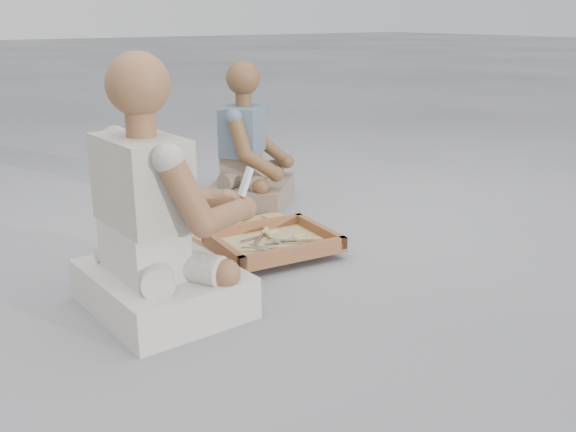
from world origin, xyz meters
TOP-DOWN VIEW (x-y plane):
  - ground at (0.00, 0.00)m, footprint 60.00×60.00m
  - carved_panel at (0.09, 0.66)m, footprint 0.59×0.40m
  - tool_tray at (0.03, 0.39)m, footprint 0.59×0.49m
  - chisel_0 at (0.05, 0.51)m, footprint 0.18×0.16m
  - chisel_1 at (-0.02, 0.25)m, footprint 0.11×0.20m
  - chisel_2 at (0.17, 0.31)m, footprint 0.19×0.14m
  - chisel_3 at (0.07, 0.49)m, footprint 0.22×0.04m
  - chisel_4 at (0.05, 0.43)m, footprint 0.07×0.22m
  - chisel_5 at (0.12, 0.30)m, footprint 0.20×0.13m
  - chisel_6 at (0.14, 0.36)m, footprint 0.22×0.04m
  - chisel_7 at (-0.02, 0.28)m, footprint 0.19×0.14m
  - wood_chip_0 at (-0.02, 0.65)m, footprint 0.02×0.02m
  - wood_chip_1 at (-0.23, 0.14)m, footprint 0.02×0.02m
  - wood_chip_2 at (-0.07, 0.71)m, footprint 0.02×0.02m
  - wood_chip_3 at (0.09, 0.61)m, footprint 0.02×0.02m
  - wood_chip_4 at (0.01, 0.79)m, footprint 0.02×0.02m
  - wood_chip_5 at (-0.12, 0.40)m, footprint 0.02×0.02m
  - wood_chip_6 at (-0.19, 0.20)m, footprint 0.02×0.02m
  - wood_chip_7 at (-0.04, 0.47)m, footprint 0.02×0.02m
  - craftsman at (-0.64, 0.17)m, footprint 0.65×0.63m
  - companion at (0.40, 1.18)m, footprint 0.68×0.68m
  - mobile_phone at (-0.28, 0.12)m, footprint 0.06×0.06m

SIDE VIEW (x-z plane):
  - ground at x=0.00m, z-range 0.00..0.00m
  - wood_chip_0 at x=-0.02m, z-range 0.00..0.00m
  - wood_chip_1 at x=-0.23m, z-range 0.00..0.00m
  - wood_chip_2 at x=-0.07m, z-range 0.00..0.00m
  - wood_chip_3 at x=0.09m, z-range 0.00..0.00m
  - wood_chip_4 at x=0.01m, z-range 0.00..0.00m
  - wood_chip_5 at x=-0.12m, z-range 0.00..0.00m
  - wood_chip_6 at x=-0.19m, z-range 0.00..0.00m
  - wood_chip_7 at x=-0.04m, z-range 0.00..0.00m
  - carved_panel at x=0.09m, z-range 0.00..0.04m
  - tool_tray at x=0.03m, z-range 0.03..0.10m
  - chisel_3 at x=0.07m, z-range 0.06..0.08m
  - chisel_2 at x=0.17m, z-range 0.06..0.08m
  - chisel_6 at x=0.14m, z-range 0.06..0.08m
  - chisel_0 at x=0.05m, z-range 0.06..0.09m
  - chisel_1 at x=-0.02m, z-range 0.07..0.09m
  - chisel_4 at x=0.05m, z-range 0.07..0.09m
  - chisel_7 at x=-0.02m, z-range 0.07..0.09m
  - chisel_5 at x=0.12m, z-range 0.07..0.09m
  - companion at x=0.40m, z-range -0.14..0.70m
  - craftsman at x=-0.64m, z-range -0.15..0.81m
  - mobile_phone at x=-0.28m, z-range 0.40..0.51m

